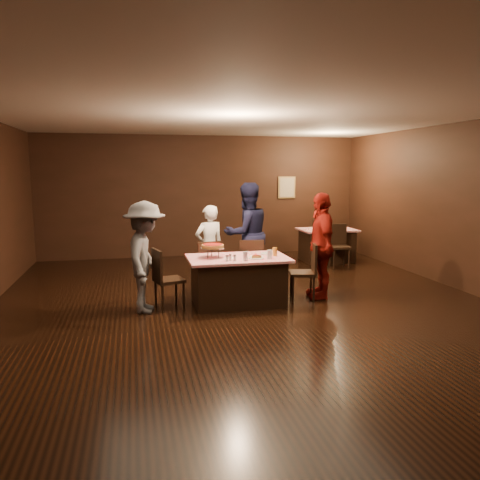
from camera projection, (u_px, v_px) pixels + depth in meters
name	position (u px, v px, depth m)	size (l,w,h in m)	color
room	(253.00, 171.00, 6.82)	(10.00, 10.04, 3.02)	black
main_table	(238.00, 281.00, 7.54)	(1.60, 1.00, 0.77)	red
back_table	(327.00, 245.00, 11.10)	(1.30, 0.90, 0.77)	#A60B11
chair_far_left	(206.00, 267.00, 8.16)	(0.42, 0.42, 0.95)	black
chair_far_right	(251.00, 265.00, 8.34)	(0.42, 0.42, 0.95)	black
chair_end_left	(169.00, 279.00, 7.28)	(0.42, 0.42, 0.95)	black
chair_end_right	(302.00, 272.00, 7.77)	(0.42, 0.42, 0.95)	black
chair_back_near	(340.00, 246.00, 10.42)	(0.42, 0.42, 0.95)	black
chair_back_far	(317.00, 238.00, 11.67)	(0.42, 0.42, 0.95)	black
diner_white_jacket	(209.00, 247.00, 8.53)	(0.56, 0.36, 1.52)	white
diner_navy_hoodie	(247.00, 234.00, 8.81)	(0.93, 0.73, 1.92)	black
diner_grey_knit	(145.00, 257.00, 7.08)	(1.09, 0.63, 1.69)	#5E5E64
diner_red_shirt	(321.00, 245.00, 7.87)	(1.05, 0.44, 1.78)	maroon
pizza_stand	(213.00, 246.00, 7.41)	(0.38, 0.38, 0.22)	black
plate_with_slice	(256.00, 257.00, 7.36)	(0.25, 0.25, 0.06)	white
plate_empty	(268.00, 254.00, 7.75)	(0.25, 0.25, 0.01)	white
glass_front_left	(245.00, 256.00, 7.19)	(0.08, 0.08, 0.14)	silver
glass_front_right	(269.00, 254.00, 7.33)	(0.08, 0.08, 0.14)	silver
glass_amber	(275.00, 252.00, 7.56)	(0.08, 0.08, 0.14)	#BF7F26
condiments	(231.00, 258.00, 7.16)	(0.17, 0.10, 0.09)	silver
napkin_center	(256.00, 256.00, 7.55)	(0.16, 0.16, 0.01)	white
napkin_left	(229.00, 258.00, 7.40)	(0.16, 0.16, 0.01)	white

